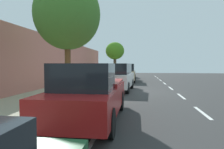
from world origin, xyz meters
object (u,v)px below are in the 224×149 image
(parked_pickup_red_far, at_px, (90,95))
(fire_hydrant, at_px, (100,82))
(parked_sedan_dark_blue_nearest, at_px, (128,72))
(street_tree_near_cyclist, at_px, (115,51))
(parked_suv_tan_second, at_px, (127,73))
(parked_suv_white_mid, at_px, (118,77))
(street_tree_mid_block, at_px, (67,15))
(cyclist_with_backpack, at_px, (107,77))
(bicycle_at_curb, at_px, (110,86))

(parked_pickup_red_far, bearing_deg, fire_hydrant, -80.97)
(parked_sedan_dark_blue_nearest, bearing_deg, street_tree_near_cyclist, -0.83)
(parked_sedan_dark_blue_nearest, distance_m, street_tree_near_cyclist, 3.69)
(parked_suv_tan_second, distance_m, parked_suv_white_mid, 7.53)
(parked_pickup_red_far, xyz_separation_m, fire_hydrant, (1.39, -8.76, -0.34))
(street_tree_mid_block, bearing_deg, fire_hydrant, -96.39)
(street_tree_near_cyclist, bearing_deg, fire_hydrant, 92.42)
(parked_pickup_red_far, height_order, cyclist_with_backpack, parked_pickup_red_far)
(bicycle_at_curb, bearing_deg, street_tree_mid_block, 71.25)
(cyclist_with_backpack, bearing_deg, parked_pickup_red_far, 94.99)
(parked_suv_white_mid, height_order, street_tree_near_cyclist, street_tree_near_cyclist)
(parked_suv_white_mid, bearing_deg, parked_pickup_red_far, 89.46)
(bicycle_at_curb, distance_m, street_tree_near_cyclist, 15.81)
(parked_suv_tan_second, distance_m, fire_hydrant, 7.12)
(cyclist_with_backpack, height_order, fire_hydrant, cyclist_with_backpack)
(cyclist_with_backpack, height_order, street_tree_near_cyclist, street_tree_near_cyclist)
(parked_suv_tan_second, height_order, bicycle_at_curb, parked_suv_tan_second)
(parked_sedan_dark_blue_nearest, distance_m, parked_suv_tan_second, 7.41)
(parked_suv_white_mid, relative_size, cyclist_with_backpack, 2.86)
(parked_sedan_dark_blue_nearest, relative_size, parked_pickup_red_far, 0.84)
(bicycle_at_curb, height_order, street_tree_mid_block, street_tree_mid_block)
(parked_suv_white_mid, bearing_deg, fire_hydrant, -22.21)
(parked_sedan_dark_blue_nearest, xyz_separation_m, fire_hydrant, (1.37, 14.33, -0.19))
(street_tree_near_cyclist, bearing_deg, cyclist_with_backpack, 94.91)
(parked_suv_tan_second, bearing_deg, fire_hydrant, 77.00)
(cyclist_with_backpack, distance_m, fire_hydrant, 0.99)
(parked_suv_white_mid, relative_size, parked_pickup_red_far, 0.90)
(parked_suv_white_mid, xyz_separation_m, street_tree_near_cyclist, (2.07, -14.96, 2.84))
(parked_suv_tan_second, xyz_separation_m, fire_hydrant, (1.60, 6.93, -0.46))
(parked_pickup_red_far, bearing_deg, parked_suv_white_mid, -90.54)
(cyclist_with_backpack, bearing_deg, parked_suv_tan_second, -97.04)
(parked_suv_white_mid, xyz_separation_m, parked_pickup_red_far, (0.08, 8.16, -0.13))
(parked_sedan_dark_blue_nearest, height_order, bicycle_at_curb, parked_sedan_dark_blue_nearest)
(parked_suv_tan_second, xyz_separation_m, street_tree_near_cyclist, (2.20, -7.43, 2.84))
(parked_sedan_dark_blue_nearest, relative_size, parked_suv_white_mid, 0.93)
(parked_suv_white_mid, bearing_deg, parked_sedan_dark_blue_nearest, -89.60)
(cyclist_with_backpack, distance_m, street_tree_mid_block, 6.08)
(fire_hydrant, bearing_deg, street_tree_near_cyclist, -87.58)
(parked_suv_tan_second, relative_size, parked_pickup_red_far, 0.89)
(bicycle_at_curb, xyz_separation_m, street_tree_mid_block, (1.50, 4.42, 4.07))
(fire_hydrant, bearing_deg, street_tree_mid_block, 83.61)
(parked_sedan_dark_blue_nearest, height_order, fire_hydrant, parked_sedan_dark_blue_nearest)
(parked_pickup_red_far, relative_size, cyclist_with_backpack, 3.16)
(cyclist_with_backpack, bearing_deg, parked_suv_white_mid, 176.54)
(parked_sedan_dark_blue_nearest, relative_size, parked_suv_tan_second, 0.95)
(bicycle_at_curb, bearing_deg, parked_pickup_red_far, 93.66)
(parked_pickup_red_far, relative_size, street_tree_near_cyclist, 1.05)
(parked_sedan_dark_blue_nearest, bearing_deg, street_tree_mid_block, 84.30)
(parked_sedan_dark_blue_nearest, bearing_deg, cyclist_with_backpack, 87.35)
(parked_suv_tan_second, bearing_deg, bicycle_at_curb, 84.92)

